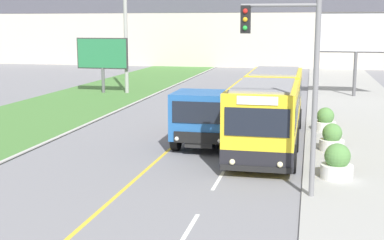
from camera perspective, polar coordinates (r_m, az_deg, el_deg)
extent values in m
cube|color=silver|center=(13.81, -0.42, -11.70)|extent=(0.12, 2.40, 0.01)
cube|color=silver|center=(18.07, 2.87, -6.37)|extent=(0.12, 2.40, 0.01)
cube|color=silver|center=(22.47, 4.85, -3.09)|extent=(0.12, 2.40, 0.01)
cube|color=silver|center=(26.94, 6.16, -0.89)|extent=(0.12, 2.40, 0.01)
cube|color=silver|center=(31.44, 7.11, 0.69)|extent=(0.12, 2.40, 0.01)
cube|color=silver|center=(35.97, 7.81, 1.86)|extent=(0.12, 2.40, 0.01)
cube|color=silver|center=(40.52, 8.36, 2.78)|extent=(0.12, 2.40, 0.01)
cube|color=silver|center=(45.07, 8.80, 3.51)|extent=(0.12, 2.40, 0.01)
cube|color=yellow|center=(20.41, 7.65, 0.00)|extent=(2.45, 5.31, 2.59)
cube|color=black|center=(20.60, 7.59, -2.59)|extent=(2.47, 5.33, 0.70)
cube|color=black|center=(20.35, 7.68, 1.08)|extent=(2.48, 4.89, 0.91)
cube|color=gray|center=(20.22, 7.74, 3.73)|extent=(2.08, 4.78, 0.08)
cube|color=yellow|center=(26.54, 8.82, 2.32)|extent=(2.45, 5.31, 2.59)
cube|color=black|center=(26.68, 8.76, 0.30)|extent=(2.47, 5.33, 0.70)
cube|color=black|center=(26.49, 8.84, 3.15)|extent=(2.48, 4.89, 0.91)
cube|color=gray|center=(26.39, 8.90, 5.19)|extent=(2.08, 4.78, 0.08)
cube|color=#474747|center=(23.47, 8.31, 1.31)|extent=(2.26, 0.90, 2.39)
cube|color=black|center=(17.72, 6.93, -0.26)|extent=(2.16, 0.04, 0.95)
cube|color=black|center=(18.06, 6.82, -5.21)|extent=(2.40, 0.06, 0.20)
sphere|color=#F4EAB2|center=(18.09, 4.31, -4.49)|extent=(0.20, 0.20, 0.20)
sphere|color=#F4EAB2|center=(17.95, 9.37, -4.72)|extent=(0.20, 0.20, 0.20)
cube|color=white|center=(17.60, 6.98, 2.07)|extent=(1.35, 0.04, 0.28)
cylinder|color=black|center=(19.32, 3.74, -3.76)|extent=(0.28, 1.00, 1.00)
cylinder|color=black|center=(19.12, 10.67, -4.07)|extent=(0.28, 1.00, 1.00)
cylinder|color=black|center=(22.40, 4.99, -1.83)|extent=(0.28, 1.00, 1.00)
cylinder|color=black|center=(22.23, 10.96, -2.08)|extent=(0.28, 1.00, 1.00)
cylinder|color=black|center=(27.32, 6.39, 0.32)|extent=(0.28, 1.00, 1.00)
cylinder|color=black|center=(27.18, 11.28, 0.14)|extent=(0.28, 1.00, 1.00)
cube|color=black|center=(23.90, 2.17, -1.17)|extent=(1.11, 6.05, 0.20)
cube|color=#235BA3|center=(21.88, 1.29, 0.54)|extent=(2.46, 2.26, 1.88)
cube|color=black|center=(20.72, 0.67, 0.79)|extent=(2.09, 0.04, 0.85)
cube|color=black|center=(20.90, 0.66, -1.92)|extent=(1.97, 0.06, 0.44)
sphere|color=silver|center=(21.09, -1.63, -2.01)|extent=(0.18, 0.18, 0.18)
sphere|color=silver|center=(20.75, 2.98, -2.22)|extent=(0.18, 0.18, 0.18)
cube|color=#994C19|center=(25.08, 2.69, -0.26)|extent=(2.33, 3.54, 0.12)
cube|color=#994C19|center=(25.19, 0.22, 1.23)|extent=(0.12, 3.54, 1.36)
cube|color=#994C19|center=(24.81, 5.22, 1.05)|extent=(0.12, 3.54, 1.36)
cube|color=#994C19|center=(23.32, 1.98, 0.50)|extent=(2.33, 0.12, 1.36)
cube|color=#994C19|center=(26.64, 3.33, 1.70)|extent=(2.33, 0.12, 1.36)
cube|color=#994C19|center=(23.19, 1.99, 2.45)|extent=(2.33, 0.12, 0.24)
cylinder|color=black|center=(22.09, -1.71, -1.92)|extent=(0.30, 1.04, 1.04)
cylinder|color=black|center=(21.66, 4.10, -2.18)|extent=(0.30, 1.04, 1.04)
cylinder|color=black|center=(25.48, 0.25, -0.28)|extent=(0.30, 1.04, 1.04)
cylinder|color=black|center=(25.11, 5.29, -0.48)|extent=(0.30, 1.04, 1.04)
cube|color=silver|center=(35.37, 9.26, 2.49)|extent=(1.80, 4.30, 0.61)
cube|color=black|center=(35.40, 9.30, 3.52)|extent=(1.53, 2.37, 0.65)
cylinder|color=black|center=(34.18, 7.77, 1.95)|extent=(0.18, 0.62, 0.62)
cylinder|color=black|center=(34.09, 10.48, 1.85)|extent=(0.18, 0.62, 0.62)
cylinder|color=black|center=(36.73, 8.11, 2.51)|extent=(0.18, 0.62, 0.62)
cylinder|color=black|center=(36.64, 10.64, 2.42)|extent=(0.18, 0.62, 0.62)
cylinder|color=#9E9E99|center=(40.47, -7.12, 10.89)|extent=(0.28, 0.28, 11.41)
cylinder|color=slate|center=(15.90, 13.00, 2.31)|extent=(0.16, 0.16, 6.08)
cylinder|color=slate|center=(15.80, 9.31, 11.99)|extent=(2.20, 0.10, 0.10)
cube|color=black|center=(15.88, 5.75, 10.62)|extent=(0.28, 0.24, 0.80)
sphere|color=red|center=(15.75, 5.70, 11.49)|extent=(0.14, 0.14, 0.14)
sphere|color=orange|center=(15.75, 5.69, 10.62)|extent=(0.14, 0.14, 0.14)
sphere|color=green|center=(15.75, 5.67, 9.75)|extent=(0.14, 0.14, 0.14)
cylinder|color=#59595B|center=(39.90, 16.98, 4.67)|extent=(0.24, 0.24, 3.25)
cube|color=#333333|center=(39.75, 17.20, 8.89)|extent=(5.76, 0.20, 2.79)
cube|color=silver|center=(39.64, 17.21, 8.89)|extent=(5.60, 0.02, 2.63)
cylinder|color=#59595B|center=(41.09, -9.46, 4.19)|extent=(0.24, 0.24, 1.92)
cube|color=#333333|center=(40.93, -9.54, 7.03)|extent=(3.99, 0.20, 2.31)
cube|color=#287547|center=(40.83, -9.60, 7.02)|extent=(3.83, 0.02, 2.15)
cylinder|color=silver|center=(18.53, 15.18, -5.31)|extent=(1.07, 1.07, 0.46)
sphere|color=#518442|center=(18.40, 15.26, -3.74)|extent=(0.86, 0.86, 0.86)
cylinder|color=silver|center=(22.52, 14.68, -2.59)|extent=(1.00, 1.00, 0.44)
sphere|color=#518442|center=(22.42, 14.73, -1.36)|extent=(0.80, 0.80, 0.80)
cylinder|color=silver|center=(26.53, 14.01, -0.65)|extent=(1.03, 1.03, 0.44)
sphere|color=#518442|center=(26.44, 14.06, 0.42)|extent=(0.82, 0.82, 0.82)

